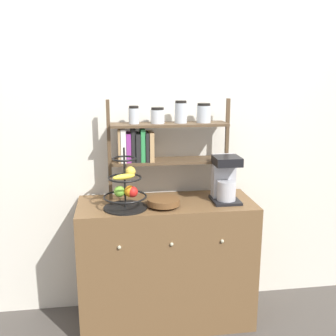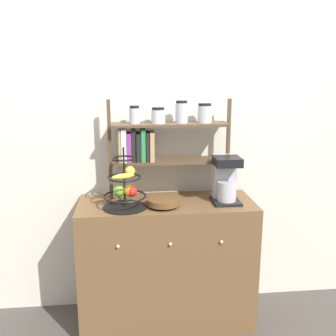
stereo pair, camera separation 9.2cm
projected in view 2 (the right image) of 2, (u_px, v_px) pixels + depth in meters
The scene contains 6 objects.
wall_back at pixel (162, 138), 2.87m from camera, with size 7.00×0.05×2.60m, color silver.
sideboard at pixel (166, 263), 2.79m from camera, with size 1.21×0.50×0.90m.
coffee_maker at pixel (226, 179), 2.68m from camera, with size 0.18×0.22×0.32m.
fruit_stand at pixel (126, 189), 2.54m from camera, with size 0.29×0.29×0.40m.
wooden_bowl at pixel (163, 202), 2.59m from camera, with size 0.21×0.21×0.06m.
shelf_hutch at pixel (157, 138), 2.70m from camera, with size 0.85×0.20×0.69m.
Camera 2 is at (-0.26, -2.30, 1.76)m, focal length 42.00 mm.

